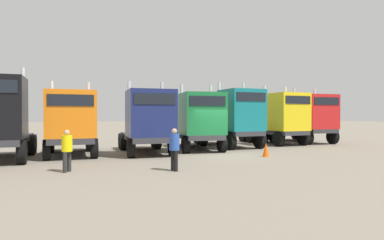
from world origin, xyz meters
TOP-DOWN VIEW (x-y plane):
  - ground at (0.00, 0.00)m, footprint 200.00×200.00m
  - semi_truck_orange at (-7.42, 3.33)m, footprint 3.29×6.04m
  - semi_truck_navy at (-3.48, 2.30)m, footprint 3.67×6.67m
  - semi_truck_green at (-0.02, 2.71)m, footprint 4.03×6.80m
  - semi_truck_teal at (3.16, 3.23)m, footprint 3.16×6.62m
  - semi_truck_yellow at (7.44, 3.40)m, footprint 3.15×6.20m
  - semi_truck_red at (10.49, 3.41)m, footprint 3.83×6.58m
  - visitor_in_hivis at (-8.29, -1.55)m, footprint 0.56×0.56m
  - visitor_with_camera at (-4.53, -3.27)m, footprint 0.41×0.44m
  - traffic_cone_near at (1.63, -1.55)m, footprint 0.36×0.36m

SIDE VIEW (x-z plane):
  - ground at x=0.00m, z-range 0.00..0.00m
  - traffic_cone_near at x=1.63m, z-range 0.00..0.75m
  - visitor_in_hivis at x=-8.29m, z-range 0.13..1.76m
  - visitor_with_camera at x=-4.53m, z-range 0.13..1.80m
  - semi_truck_orange at x=-7.42m, z-range -0.20..3.83m
  - semi_truck_green at x=-0.02m, z-range -0.24..3.88m
  - semi_truck_navy at x=-3.48m, z-range -0.21..3.92m
  - semi_truck_yellow at x=7.44m, z-range -0.22..4.15m
  - semi_truck_red at x=10.49m, z-range -0.19..4.15m
  - semi_truck_teal at x=3.16m, z-range -0.23..4.23m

